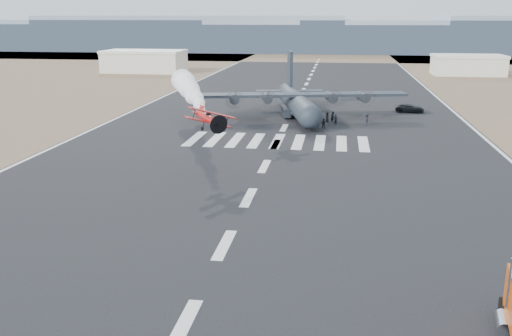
% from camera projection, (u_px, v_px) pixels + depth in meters
% --- Properties ---
extents(ground, '(500.00, 500.00, 0.00)m').
position_uv_depth(ground, '(183.00, 325.00, 32.70)').
color(ground, black).
rests_on(ground, ground).
extents(scrub_far, '(500.00, 80.00, 0.00)m').
position_uv_depth(scrub_far, '(321.00, 55.00, 252.52)').
color(scrub_far, brown).
rests_on(scrub_far, ground).
extents(runway_markings, '(60.00, 260.00, 0.01)m').
position_uv_depth(runway_markings, '(284.00, 128.00, 90.04)').
color(runway_markings, silver).
rests_on(runway_markings, ground).
extents(ridge_seg_b, '(150.00, 50.00, 15.00)m').
position_uv_depth(ridge_seg_b, '(73.00, 34.00, 297.27)').
color(ridge_seg_b, gray).
rests_on(ridge_seg_b, ground).
extents(ridge_seg_c, '(150.00, 50.00, 17.00)m').
position_uv_depth(ridge_seg_c, '(194.00, 33.00, 288.00)').
color(ridge_seg_c, gray).
rests_on(ridge_seg_c, ground).
extents(ridge_seg_d, '(150.00, 50.00, 13.00)m').
position_uv_depth(ridge_seg_d, '(324.00, 38.00, 279.50)').
color(ridge_seg_d, gray).
rests_on(ridge_seg_d, ground).
extents(ridge_seg_e, '(150.00, 50.00, 15.00)m').
position_uv_depth(ridge_seg_e, '(461.00, 36.00, 270.22)').
color(ridge_seg_e, gray).
rests_on(ridge_seg_e, ground).
extents(hangar_left, '(24.50, 14.50, 6.70)m').
position_uv_depth(hangar_left, '(145.00, 61.00, 177.61)').
color(hangar_left, beige).
rests_on(hangar_left, ground).
extents(hangar_right, '(20.50, 12.50, 5.90)m').
position_uv_depth(hangar_right, '(468.00, 65.00, 168.90)').
color(hangar_right, beige).
rests_on(hangar_right, ground).
extents(aerobatic_biplane, '(5.62, 5.50, 3.10)m').
position_uv_depth(aerobatic_biplane, '(208.00, 118.00, 62.60)').
color(aerobatic_biplane, '#B50C21').
extents(smoke_trail, '(12.92, 32.15, 3.70)m').
position_uv_depth(smoke_trail, '(187.00, 86.00, 88.68)').
color(smoke_trail, white).
extents(transport_aircraft, '(36.78, 30.10, 10.68)m').
position_uv_depth(transport_aircraft, '(297.00, 101.00, 99.05)').
color(transport_aircraft, black).
rests_on(transport_aircraft, ground).
extents(support_vehicle, '(5.47, 2.98, 1.46)m').
position_uv_depth(support_vehicle, '(410.00, 108.00, 104.41)').
color(support_vehicle, black).
rests_on(support_vehicle, ground).
extents(crew_a, '(0.76, 0.80, 1.70)m').
position_uv_depth(crew_a, '(336.00, 120.00, 92.34)').
color(crew_a, black).
rests_on(crew_a, ground).
extents(crew_b, '(0.85, 0.63, 1.56)m').
position_uv_depth(crew_b, '(323.00, 123.00, 89.54)').
color(crew_b, black).
rests_on(crew_b, ground).
extents(crew_c, '(0.59, 1.23, 1.90)m').
position_uv_depth(crew_c, '(367.00, 120.00, 91.75)').
color(crew_c, black).
rests_on(crew_c, ground).
extents(crew_d, '(0.69, 1.00, 1.55)m').
position_uv_depth(crew_d, '(316.00, 120.00, 92.29)').
color(crew_d, black).
rests_on(crew_d, ground).
extents(crew_e, '(0.58, 0.86, 1.67)m').
position_uv_depth(crew_e, '(327.00, 117.00, 94.79)').
color(crew_e, black).
rests_on(crew_e, ground).
extents(crew_f, '(1.82, 0.85, 1.88)m').
position_uv_depth(crew_f, '(221.00, 121.00, 91.02)').
color(crew_f, black).
rests_on(crew_f, ground).
extents(crew_g, '(0.54, 0.63, 1.57)m').
position_uv_depth(crew_g, '(335.00, 118.00, 93.77)').
color(crew_g, black).
rests_on(crew_g, ground).
extents(crew_h, '(1.05, 1.04, 1.89)m').
position_uv_depth(crew_h, '(333.00, 117.00, 94.18)').
color(crew_h, black).
rests_on(crew_h, ground).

